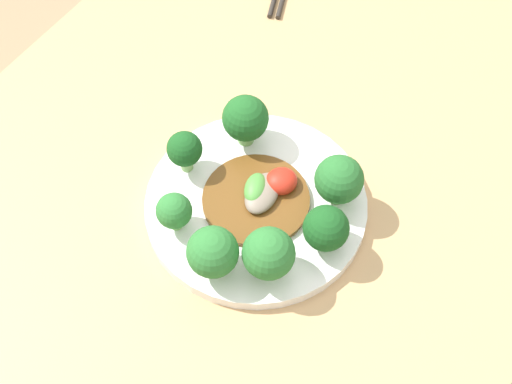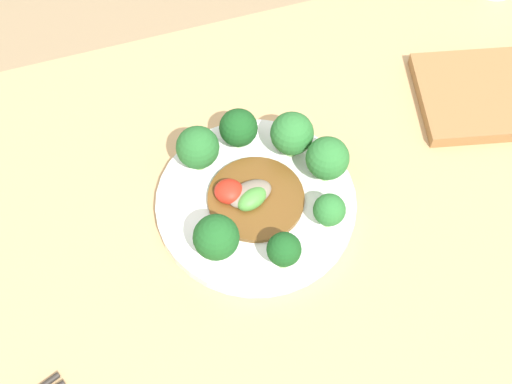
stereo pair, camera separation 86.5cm
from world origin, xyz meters
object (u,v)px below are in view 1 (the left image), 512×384
at_px(broccoli_southeast, 339,180).
at_px(stirfry_center, 261,195).
at_px(broccoli_northwest, 174,211).
at_px(broccoli_southwest, 269,254).
at_px(broccoli_north, 185,150).
at_px(broccoli_west, 213,253).
at_px(broccoli_northeast, 245,119).
at_px(plate, 256,205).
at_px(broccoli_south, 326,229).

relative_size(broccoli_southeast, stirfry_center, 0.53).
height_order(broccoli_northwest, stirfry_center, broccoli_northwest).
distance_m(broccoli_southwest, stirfry_center, 0.10).
bearing_deg(broccoli_north, broccoli_west, -131.91).
height_order(broccoli_southeast, broccoli_north, broccoli_southeast).
relative_size(broccoli_northeast, broccoli_northwest, 1.36).
xyz_separation_m(plate, stirfry_center, (0.01, -0.00, 0.02)).
height_order(broccoli_northwest, broccoli_north, broccoli_north).
bearing_deg(broccoli_west, broccoli_southeast, -23.54).
distance_m(plate, stirfry_center, 0.02).
relative_size(broccoli_southwest, broccoli_south, 1.15).
height_order(broccoli_southwest, broccoli_north, broccoli_southwest).
xyz_separation_m(broccoli_southwest, stirfry_center, (0.07, 0.06, -0.03)).
bearing_deg(broccoli_south, broccoli_northwest, 114.82).
distance_m(broccoli_northwest, stirfry_center, 0.11).
height_order(broccoli_northeast, broccoli_northwest, broccoli_northeast).
xyz_separation_m(broccoli_south, broccoli_northwest, (-0.07, 0.15, -0.00)).
xyz_separation_m(broccoli_southeast, stirfry_center, (-0.05, 0.07, -0.03)).
height_order(plate, broccoli_west, broccoli_west).
bearing_deg(plate, stirfry_center, -22.66).
relative_size(plate, broccoli_south, 4.41).
xyz_separation_m(plate, broccoli_north, (-0.00, 0.10, 0.04)).
bearing_deg(broccoli_northwest, broccoli_southwest, -86.17).
bearing_deg(broccoli_southeast, broccoli_northwest, 134.18).
bearing_deg(broccoli_west, plate, 5.34).
height_order(plate, broccoli_southwest, broccoli_southwest).
height_order(broccoli_south, stirfry_center, broccoli_south).
bearing_deg(broccoli_north, stirfry_center, -84.07).
distance_m(broccoli_north, broccoli_west, 0.14).
distance_m(broccoli_south, broccoli_southeast, 0.06).
xyz_separation_m(broccoli_south, broccoli_west, (-0.09, 0.09, 0.01)).
height_order(broccoli_south, broccoli_west, broccoli_west).
height_order(broccoli_south, broccoli_northwest, broccoli_south).
height_order(broccoli_southwest, broccoli_southeast, broccoli_southwest).
relative_size(broccoli_north, stirfry_center, 0.47).
relative_size(broccoli_south, broccoli_northwest, 1.13).
bearing_deg(broccoli_southwest, stirfry_center, 37.63).
relative_size(broccoli_south, stirfry_center, 0.47).
bearing_deg(plate, broccoli_northeast, 40.74).
bearing_deg(plate, broccoli_northwest, 142.40).
distance_m(broccoli_south, stirfry_center, 0.10).
distance_m(plate, broccoli_southwest, 0.10).
height_order(broccoli_northwest, broccoli_west, broccoli_west).
bearing_deg(broccoli_northeast, broccoli_southwest, -139.05).
xyz_separation_m(plate, broccoli_west, (-0.10, -0.01, 0.05)).
bearing_deg(broccoli_southwest, broccoli_northeast, 40.95).
relative_size(broccoli_northeast, broccoli_southeast, 1.06).
bearing_deg(broccoli_southeast, broccoli_northeast, 84.21).
bearing_deg(broccoli_northeast, broccoli_north, 153.03).
bearing_deg(stirfry_center, broccoli_northwest, 143.32).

